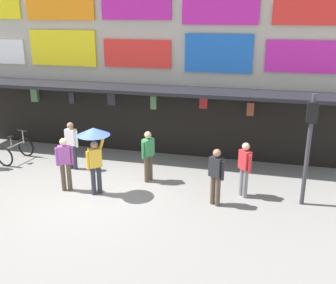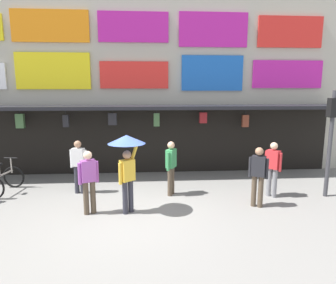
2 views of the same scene
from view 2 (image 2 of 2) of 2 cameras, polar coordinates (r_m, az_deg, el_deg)
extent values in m
plane|color=gray|center=(8.05, -7.20, -13.53)|extent=(80.00, 80.00, 0.00)
cube|color=#B2AD9E|center=(12.01, -6.42, 13.69)|extent=(18.00, 1.20, 8.00)
cube|color=black|center=(10.70, -6.56, 6.67)|extent=(15.30, 1.40, 0.12)
cube|color=orange|center=(12.05, -21.82, 20.14)|extent=(2.74, 0.08, 1.12)
cube|color=#B71E93|center=(11.56, -6.71, 21.23)|extent=(2.56, 0.08, 1.07)
cube|color=#B71E93|center=(11.81, 8.77, 20.67)|extent=(2.57, 0.08, 1.24)
cube|color=red|center=(12.76, 22.58, 19.06)|extent=(2.50, 0.08, 1.14)
cube|color=yellow|center=(11.85, -21.32, 12.67)|extent=(2.68, 0.08, 1.32)
cube|color=red|center=(11.35, -6.53, 12.74)|extent=(2.54, 0.08, 0.99)
cube|color=blue|center=(11.62, 8.56, 13.02)|extent=(2.34, 0.08, 1.31)
cube|color=#B71E93|center=(12.58, 22.10, 12.04)|extent=(2.75, 0.08, 1.05)
cylinder|color=black|center=(11.88, -26.81, 5.29)|extent=(0.02, 0.02, 0.17)
cube|color=#477042|center=(11.91, -26.69, 3.65)|extent=(0.28, 0.17, 0.52)
cylinder|color=black|center=(11.26, -19.23, 5.50)|extent=(0.02, 0.02, 0.21)
cube|color=#232328|center=(11.29, -19.13, 3.86)|extent=(0.21, 0.12, 0.44)
cylinder|color=black|center=(10.78, -10.72, 5.87)|extent=(0.02, 0.02, 0.15)
cube|color=#232328|center=(10.80, -10.67, 4.37)|extent=(0.30, 0.18, 0.42)
cylinder|color=black|center=(10.70, -2.24, 5.98)|extent=(0.02, 0.02, 0.16)
cube|color=#477042|center=(10.73, -2.23, 4.31)|extent=(0.21, 0.13, 0.47)
cylinder|color=black|center=(11.13, 6.83, 6.09)|extent=(0.02, 0.02, 0.15)
cube|color=maroon|center=(11.16, 6.80, 4.69)|extent=(0.27, 0.16, 0.40)
cylinder|color=black|center=(11.56, 14.78, 5.71)|extent=(0.02, 0.02, 0.25)
cube|color=brown|center=(11.58, 14.71, 3.96)|extent=(0.24, 0.14, 0.46)
cube|color=black|center=(11.53, -6.28, 0.14)|extent=(15.30, 0.04, 2.50)
cylinder|color=#38383D|center=(10.01, 28.82, -0.48)|extent=(0.12, 0.12, 3.20)
cube|color=black|center=(9.90, 29.35, 5.80)|extent=(0.29, 0.25, 0.56)
sphere|color=black|center=(10.00, 29.03, 6.61)|extent=(0.15, 0.15, 0.15)
sphere|color=#19DB3D|center=(10.02, 28.90, 5.12)|extent=(0.15, 0.15, 0.15)
torus|color=black|center=(11.11, -27.66, -6.03)|extent=(0.72, 0.15, 0.72)
cylinder|color=#A3998E|center=(10.59, -29.26, -5.49)|extent=(0.17, 0.99, 0.05)
cylinder|color=#A3998E|center=(10.94, -28.05, -4.02)|extent=(0.04, 0.04, 0.50)
cylinder|color=black|center=(10.89, -28.16, -2.74)|extent=(0.44, 0.09, 0.04)
cylinder|color=#2D2D38|center=(7.90, -8.29, -10.58)|extent=(0.14, 0.14, 0.88)
cylinder|color=#2D2D38|center=(7.99, -7.23, -10.30)|extent=(0.14, 0.14, 0.88)
cube|color=gold|center=(7.73, -7.88, -5.42)|extent=(0.42, 0.40, 0.56)
sphere|color=#A87A5B|center=(7.63, -7.95, -2.45)|extent=(0.22, 0.22, 0.22)
cylinder|color=gold|center=(7.62, -9.21, -6.07)|extent=(0.09, 0.09, 0.56)
cylinder|color=gold|center=(7.76, -6.64, -2.29)|extent=(0.23, 0.09, 0.48)
cylinder|color=#4C3823|center=(7.74, -6.65, -1.53)|extent=(0.02, 0.02, 0.55)
cone|color=#334C99|center=(7.55, -8.02, 0.51)|extent=(0.96, 0.96, 0.22)
cylinder|color=brown|center=(8.10, -14.30, -10.27)|extent=(0.14, 0.14, 0.88)
cylinder|color=brown|center=(8.06, -15.56, -10.42)|extent=(0.14, 0.14, 0.88)
cube|color=#9E4CA8|center=(7.86, -15.16, -5.41)|extent=(0.42, 0.34, 0.56)
sphere|color=beige|center=(7.77, -15.30, -2.49)|extent=(0.22, 0.22, 0.22)
cylinder|color=#9E4CA8|center=(7.92, -13.58, -5.60)|extent=(0.09, 0.09, 0.56)
cylinder|color=#9E4CA8|center=(7.84, -16.72, -5.92)|extent=(0.09, 0.09, 0.56)
cylinder|color=brown|center=(9.24, 0.81, -7.42)|extent=(0.14, 0.14, 0.88)
cylinder|color=brown|center=(9.08, 0.36, -7.73)|extent=(0.14, 0.14, 0.88)
cube|color=#388E51|center=(8.97, 0.59, -3.18)|extent=(0.36, 0.42, 0.56)
sphere|color=tan|center=(8.89, 0.60, -0.60)|extent=(0.22, 0.22, 0.22)
cylinder|color=#388E51|center=(9.18, 1.15, -3.20)|extent=(0.09, 0.09, 0.56)
cylinder|color=#388E51|center=(8.79, 0.02, -3.79)|extent=(0.09, 0.09, 0.56)
cylinder|color=gray|center=(9.59, 18.94, -7.31)|extent=(0.14, 0.14, 0.88)
cylinder|color=gray|center=(9.52, 19.92, -7.50)|extent=(0.14, 0.14, 0.88)
cube|color=red|center=(9.38, 19.68, -3.19)|extent=(0.40, 0.42, 0.56)
sphere|color=beige|center=(9.30, 19.82, -0.73)|extent=(0.22, 0.22, 0.22)
cylinder|color=red|center=(9.48, 18.46, -3.29)|extent=(0.09, 0.09, 0.56)
cylinder|color=red|center=(9.30, 20.88, -3.69)|extent=(0.09, 0.09, 0.56)
cylinder|color=#2D2D38|center=(9.75, -17.24, -6.94)|extent=(0.14, 0.14, 0.88)
cylinder|color=#2D2D38|center=(9.68, -16.25, -7.01)|extent=(0.14, 0.14, 0.88)
cube|color=white|center=(9.54, -16.96, -2.83)|extent=(0.39, 0.27, 0.56)
sphere|color=#A87A5B|center=(9.46, -17.09, -0.40)|extent=(0.22, 0.22, 0.22)
cylinder|color=white|center=(9.63, -18.17, -3.08)|extent=(0.09, 0.09, 0.56)
cylinder|color=white|center=(9.47, -15.71, -3.17)|extent=(0.09, 0.09, 0.56)
cylinder|color=brown|center=(8.64, 16.27, -9.06)|extent=(0.14, 0.14, 0.88)
cylinder|color=brown|center=(8.62, 17.47, -9.18)|extent=(0.14, 0.14, 0.88)
cube|color=#232328|center=(8.43, 17.11, -4.48)|extent=(0.42, 0.37, 0.56)
sphere|color=#A87A5B|center=(8.34, 17.25, -1.75)|extent=(0.22, 0.22, 0.22)
cylinder|color=#232328|center=(8.47, 15.62, -4.68)|extent=(0.09, 0.09, 0.56)
cylinder|color=#232328|center=(8.41, 18.58, -4.94)|extent=(0.09, 0.09, 0.56)
camera|label=1|loc=(5.34, 120.30, 18.52)|focal=42.22mm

